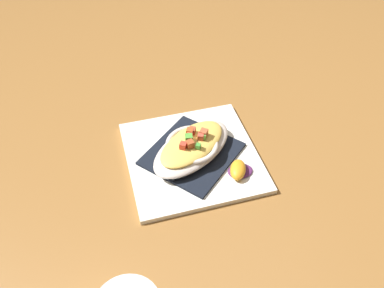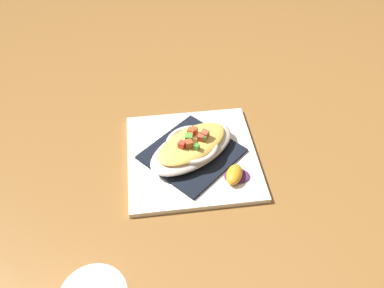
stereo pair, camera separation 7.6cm
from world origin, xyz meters
name	(u,v)px [view 1 (the left image)]	position (x,y,z in m)	size (l,w,h in m)	color
ground_plane	(192,158)	(0.00, 0.00, 0.00)	(2.60, 2.60, 0.00)	olive
square_plate	(192,157)	(0.00, 0.00, 0.01)	(0.25, 0.25, 0.01)	white
folded_napkin	(192,154)	(0.00, 0.00, 0.01)	(0.16, 0.15, 0.01)	black
gratin_dish	(192,146)	(0.00, 0.00, 0.03)	(0.21, 0.19, 0.05)	silver
orange_garnish	(239,170)	(0.07, -0.07, 0.02)	(0.05, 0.06, 0.02)	#5A275E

